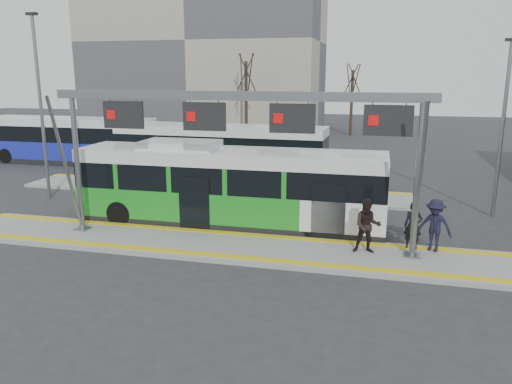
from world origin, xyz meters
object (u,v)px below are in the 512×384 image
gantry (237,123)px  passenger_b (367,226)px  passenger_c (435,225)px  passenger_a (413,226)px  hero_bus (228,188)px

gantry → passenger_b: 5.46m
passenger_c → passenger_a: bearing=-162.8°
hero_bus → passenger_a: bearing=-13.4°
passenger_b → passenger_a: bearing=20.3°
hero_bus → passenger_a: size_ratio=7.56×
hero_bus → passenger_b: hero_bus is taller
hero_bus → passenger_b: size_ratio=6.61×
passenger_a → passenger_b: size_ratio=0.88×
gantry → passenger_a: size_ratio=8.12×
passenger_c → passenger_b: bearing=-141.0°
hero_bus → passenger_a: hero_bus is taller
passenger_b → passenger_c: (2.15, 0.69, -0.03)m
gantry → passenger_c: 7.36m
passenger_a → passenger_c: size_ratio=0.91×
gantry → passenger_b: size_ratio=7.11×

